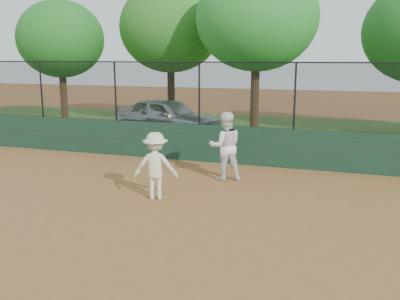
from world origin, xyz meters
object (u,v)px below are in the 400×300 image
(player_second, at_px, (225,146))
(tree_0, at_px, (60,39))
(player_main, at_px, (156,166))
(parked_car, at_px, (167,117))
(tree_1, at_px, (170,28))
(tree_2, at_px, (257,18))

(player_second, xyz_separation_m, tree_0, (-10.26, 7.23, 3.23))
(player_main, height_order, tree_0, tree_0)
(parked_car, bearing_deg, tree_0, 93.98)
(player_main, distance_m, tree_1, 12.53)
(player_main, bearing_deg, parked_car, 110.83)
(tree_1, relative_size, tree_2, 0.98)
(tree_0, distance_m, tree_1, 5.34)
(tree_0, bearing_deg, player_main, -45.82)
(tree_1, bearing_deg, parked_car, -70.94)
(parked_car, distance_m, tree_1, 5.08)
(tree_1, bearing_deg, player_main, -69.66)
(tree_1, bearing_deg, tree_2, -24.31)
(parked_car, relative_size, player_second, 2.59)
(player_second, xyz_separation_m, tree_2, (-0.61, 6.87, 3.94))
(tree_0, xyz_separation_m, tree_2, (9.65, -0.36, 0.71))
(parked_car, height_order, tree_2, tree_2)
(player_second, xyz_separation_m, tree_1, (-5.24, 8.96, 3.78))
(tree_1, bearing_deg, player_second, -59.68)
(player_main, relative_size, tree_0, 0.34)
(player_main, relative_size, tree_2, 0.29)
(tree_0, height_order, tree_2, tree_2)
(tree_0, bearing_deg, tree_2, -2.13)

